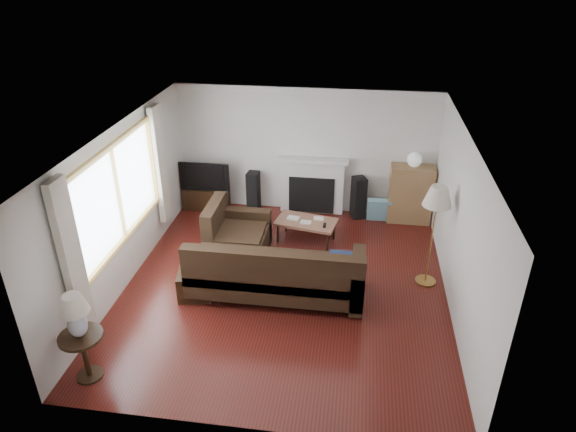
# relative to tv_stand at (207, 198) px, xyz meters

# --- Properties ---
(room) EXTENTS (5.10, 5.60, 2.54)m
(room) POSITION_rel_tv_stand_xyz_m (1.99, -2.50, 1.03)
(room) COLOR #4C1611
(room) RESTS_ON ground
(window) EXTENTS (0.12, 2.74, 1.54)m
(window) POSITION_rel_tv_stand_xyz_m (-0.46, -2.70, 1.33)
(window) COLOR olive
(window) RESTS_ON room
(curtain_near) EXTENTS (0.10, 0.35, 2.10)m
(curtain_near) POSITION_rel_tv_stand_xyz_m (-0.41, -4.22, 1.18)
(curtain_near) COLOR beige
(curtain_near) RESTS_ON room
(curtain_far) EXTENTS (0.10, 0.35, 2.10)m
(curtain_far) POSITION_rel_tv_stand_xyz_m (-0.41, -1.18, 1.18)
(curtain_far) COLOR beige
(curtain_far) RESTS_ON room
(fireplace) EXTENTS (1.40, 0.26, 1.15)m
(fireplace) POSITION_rel_tv_stand_xyz_m (2.14, 0.14, 0.35)
(fireplace) COLOR white
(fireplace) RESTS_ON room
(tv_stand) EXTENTS (0.90, 0.40, 0.45)m
(tv_stand) POSITION_rel_tv_stand_xyz_m (0.00, 0.00, 0.00)
(tv_stand) COLOR black
(tv_stand) RESTS_ON ground
(television) EXTENTS (1.01, 0.13, 0.58)m
(television) POSITION_rel_tv_stand_xyz_m (0.03, 0.00, 0.52)
(television) COLOR black
(television) RESTS_ON tv_stand
(speaker_left) EXTENTS (0.25, 0.29, 0.82)m
(speaker_left) POSITION_rel_tv_stand_xyz_m (0.97, 0.05, 0.18)
(speaker_left) COLOR black
(speaker_left) RESTS_ON ground
(speaker_right) EXTENTS (0.33, 0.35, 0.84)m
(speaker_right) POSITION_rel_tv_stand_xyz_m (3.07, 0.05, 0.19)
(speaker_right) COLOR black
(speaker_right) RESTS_ON ground
(bookshelf) EXTENTS (0.82, 0.39, 1.13)m
(bookshelf) POSITION_rel_tv_stand_xyz_m (4.05, 0.02, 0.34)
(bookshelf) COLOR olive
(bookshelf) RESTS_ON ground
(globe_lamp) EXTENTS (0.27, 0.27, 0.27)m
(globe_lamp) POSITION_rel_tv_stand_xyz_m (4.05, 0.02, 1.05)
(globe_lamp) COLOR white
(globe_lamp) RESTS_ON bookshelf
(sectional_sofa) EXTENTS (2.86, 2.09, 0.92)m
(sectional_sofa) POSITION_rel_tv_stand_xyz_m (1.89, -2.72, 0.24)
(sectional_sofa) COLOR black
(sectional_sofa) RESTS_ON ground
(coffee_table) EXTENTS (1.16, 0.78, 0.42)m
(coffee_table) POSITION_rel_tv_stand_xyz_m (2.16, -1.04, -0.02)
(coffee_table) COLOR brown
(coffee_table) RESTS_ON ground
(footstool) EXTENTS (0.58, 0.58, 0.42)m
(footstool) POSITION_rel_tv_stand_xyz_m (0.66, -2.92, -0.01)
(footstool) COLOR black
(footstool) RESTS_ON ground
(floor_lamp) EXTENTS (0.52, 0.52, 1.69)m
(floor_lamp) POSITION_rel_tv_stand_xyz_m (4.21, -2.07, 0.62)
(floor_lamp) COLOR #A77A3A
(floor_lamp) RESTS_ON ground
(side_table) EXTENTS (0.53, 0.53, 0.66)m
(side_table) POSITION_rel_tv_stand_xyz_m (-0.16, -4.75, 0.10)
(side_table) COLOR black
(side_table) RESTS_ON ground
(table_lamp) EXTENTS (0.36, 0.36, 0.58)m
(table_lamp) POSITION_rel_tv_stand_xyz_m (-0.16, -4.75, 0.72)
(table_lamp) COLOR silver
(table_lamp) RESTS_ON side_table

